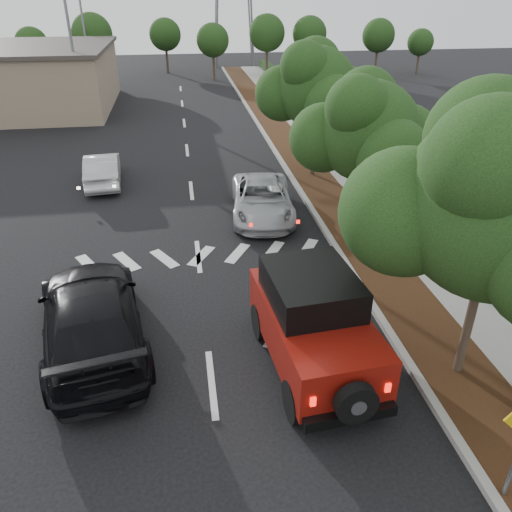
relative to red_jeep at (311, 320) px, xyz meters
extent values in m
plane|color=black|center=(-2.34, -0.44, -1.18)|extent=(120.00, 120.00, 0.00)
cube|color=#9E9B93|center=(2.26, 11.56, -1.10)|extent=(0.20, 70.00, 0.15)
cube|color=black|center=(3.26, 11.56, -1.12)|extent=(1.80, 70.00, 0.12)
cube|color=gray|center=(5.16, 11.56, -1.12)|extent=(2.00, 70.00, 0.12)
cube|color=black|center=(6.56, 11.56, -0.78)|extent=(0.80, 70.00, 0.80)
cylinder|color=black|center=(-0.97, 1.10, -0.74)|extent=(0.39, 0.91, 0.89)
cylinder|color=black|center=(0.76, 1.26, -0.74)|extent=(0.39, 0.91, 0.89)
cylinder|color=black|center=(-0.72, -1.68, -0.74)|extent=(0.39, 0.91, 0.89)
cylinder|color=black|center=(1.01, -1.53, -0.74)|extent=(0.39, 0.91, 0.89)
cube|color=maroon|center=(0.02, -0.21, -0.12)|extent=(2.36, 4.27, 1.11)
cube|color=black|center=(-0.01, 0.12, 0.79)|extent=(2.04, 2.42, 0.71)
cube|color=maroon|center=(-0.12, 1.34, -0.21)|extent=(1.86, 1.30, 0.91)
cube|color=black|center=(0.21, -2.35, -0.62)|extent=(1.91, 0.37, 0.24)
cylinder|color=black|center=(0.23, -2.51, -0.12)|extent=(0.86, 0.32, 0.84)
cube|color=#FF190C|center=(-0.55, -2.35, -0.12)|extent=(0.11, 0.05, 0.20)
cube|color=#FF190C|center=(0.96, -2.22, -0.12)|extent=(0.11, 0.05, 0.20)
imported|color=#ADB0B5|center=(0.26, 8.50, -0.51)|extent=(2.71, 5.04, 1.35)
imported|color=black|center=(-5.06, 1.41, -0.34)|extent=(3.41, 6.11, 1.67)
imported|color=#B5B9BE|center=(-6.14, 13.01, -0.50)|extent=(1.78, 4.21, 1.35)
imported|color=#B6B7BE|center=(-9.56, 24.43, -0.51)|extent=(3.94, 1.60, 1.34)
camera|label=1|loc=(-2.63, -8.92, 6.70)|focal=35.00mm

